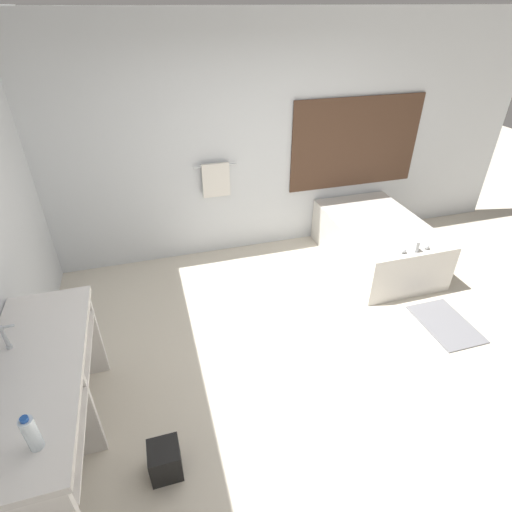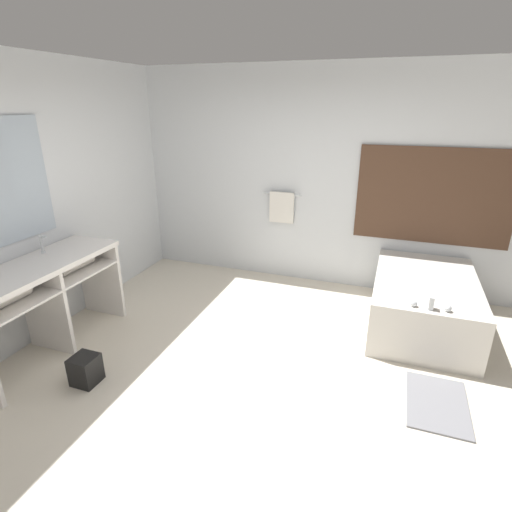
% 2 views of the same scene
% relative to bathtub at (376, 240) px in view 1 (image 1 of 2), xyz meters
% --- Properties ---
extents(ground_plane, '(16.00, 16.00, 0.00)m').
position_rel_bathtub_xyz_m(ground_plane, '(-1.48, -1.41, -0.30)').
color(ground_plane, beige).
rests_on(ground_plane, ground).
extents(wall_back_with_blinds, '(7.40, 0.13, 2.70)m').
position_rel_bathtub_xyz_m(wall_back_with_blinds, '(-1.43, 0.82, 1.04)').
color(wall_back_with_blinds, silver).
rests_on(wall_back_with_blinds, ground_plane).
extents(vanity_counter, '(0.58, 1.57, 0.90)m').
position_rel_bathtub_xyz_m(vanity_counter, '(-3.38, -1.65, 0.36)').
color(vanity_counter, white).
rests_on(vanity_counter, ground_plane).
extents(sink_faucet, '(0.09, 0.04, 0.18)m').
position_rel_bathtub_xyz_m(sink_faucet, '(-3.54, -1.43, 0.68)').
color(sink_faucet, silver).
rests_on(sink_faucet, vanity_counter).
extents(bathtub, '(1.01, 1.55, 0.67)m').
position_rel_bathtub_xyz_m(bathtub, '(0.00, 0.00, 0.00)').
color(bathtub, silver).
rests_on(bathtub, ground_plane).
extents(water_bottle_1, '(0.07, 0.07, 0.22)m').
position_rel_bathtub_xyz_m(water_bottle_1, '(-3.27, -2.19, 0.70)').
color(water_bottle_1, white).
rests_on(water_bottle_1, vanity_counter).
extents(waste_bin, '(0.21, 0.21, 0.25)m').
position_rel_bathtub_xyz_m(waste_bin, '(-2.72, -1.96, -0.18)').
color(waste_bin, black).
rests_on(waste_bin, ground_plane).
extents(bath_mat, '(0.46, 0.68, 0.02)m').
position_rel_bathtub_xyz_m(bath_mat, '(0.10, -1.24, -0.29)').
color(bath_mat, slate).
rests_on(bath_mat, ground_plane).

